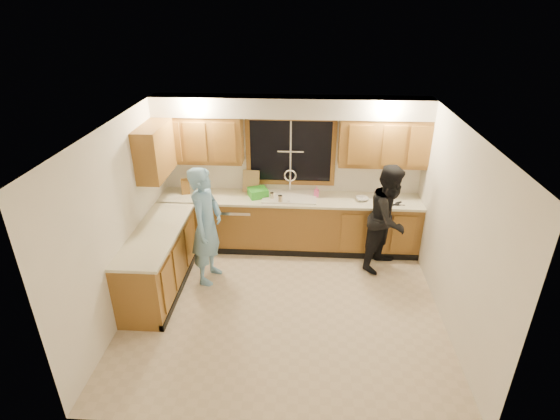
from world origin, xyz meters
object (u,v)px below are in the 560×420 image
(dishwasher, at_px, (238,224))
(dish_crate, at_px, (258,193))
(soap_bottle, at_px, (316,192))
(woman, at_px, (389,218))
(knife_block, at_px, (185,186))
(stove, at_px, (146,284))
(bowl, at_px, (362,199))
(sink, at_px, (289,200))
(man, at_px, (206,226))

(dishwasher, relative_size, dish_crate, 2.86)
(soap_bottle, bearing_deg, woman, -26.01)
(dishwasher, bearing_deg, knife_block, 175.36)
(dish_crate, bearing_deg, stove, -125.16)
(stove, distance_m, bowl, 3.49)
(stove, height_order, soap_bottle, soap_bottle)
(sink, bearing_deg, stove, -134.61)
(sink, bearing_deg, bowl, -1.95)
(sink, height_order, bowl, sink)
(stove, height_order, woman, woman)
(knife_block, bearing_deg, woman, -22.90)
(man, relative_size, bowl, 8.99)
(dish_crate, bearing_deg, knife_block, 177.74)
(sink, bearing_deg, soap_bottle, 7.76)
(stove, bearing_deg, dish_crate, 54.84)
(dish_crate, bearing_deg, man, -122.64)
(soap_bottle, bearing_deg, dishwasher, -176.72)
(stove, relative_size, man, 0.51)
(stove, relative_size, woman, 0.54)
(soap_bottle, bearing_deg, bowl, -7.74)
(knife_block, bearing_deg, stove, -106.59)
(woman, height_order, soap_bottle, woman)
(sink, height_order, knife_block, sink)
(knife_block, distance_m, dish_crate, 1.19)
(sink, distance_m, woman, 1.59)
(woman, distance_m, bowl, 0.58)
(dishwasher, bearing_deg, man, -106.87)
(man, distance_m, woman, 2.71)
(dishwasher, xyz_separation_m, man, (-0.29, -0.97, 0.48))
(dish_crate, bearing_deg, sink, -0.84)
(dishwasher, distance_m, bowl, 2.07)
(man, height_order, woman, man)
(dishwasher, height_order, man, man)
(sink, xyz_separation_m, dish_crate, (-0.51, 0.01, 0.12))
(stove, xyz_separation_m, soap_bottle, (2.23, 1.88, 0.56))
(knife_block, bearing_deg, soap_bottle, -13.50)
(stove, distance_m, soap_bottle, 2.97)
(dishwasher, relative_size, woman, 0.49)
(stove, xyz_separation_m, man, (0.66, 0.84, 0.44))
(woman, distance_m, knife_block, 3.27)
(sink, xyz_separation_m, stove, (-1.80, -1.82, -0.41))
(woman, relative_size, dish_crate, 5.83)
(dishwasher, xyz_separation_m, dish_crate, (0.34, 0.02, 0.58))
(man, xyz_separation_m, knife_block, (-0.56, 1.04, 0.16))
(sink, xyz_separation_m, man, (-1.14, -0.98, 0.02))
(sink, height_order, soap_bottle, sink)
(dishwasher, height_order, soap_bottle, soap_bottle)
(soap_bottle, bearing_deg, dish_crate, -176.88)
(knife_block, height_order, soap_bottle, knife_block)
(woman, distance_m, dish_crate, 2.09)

